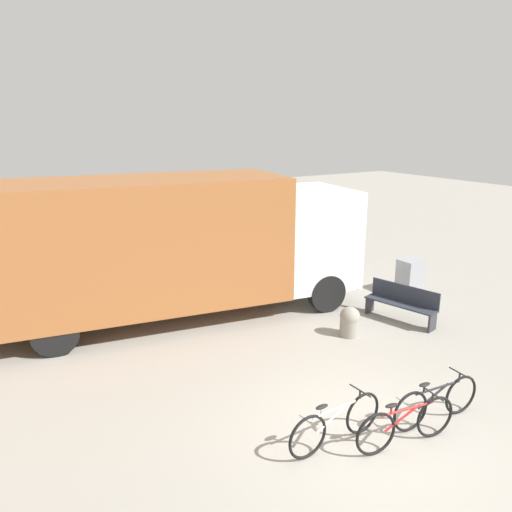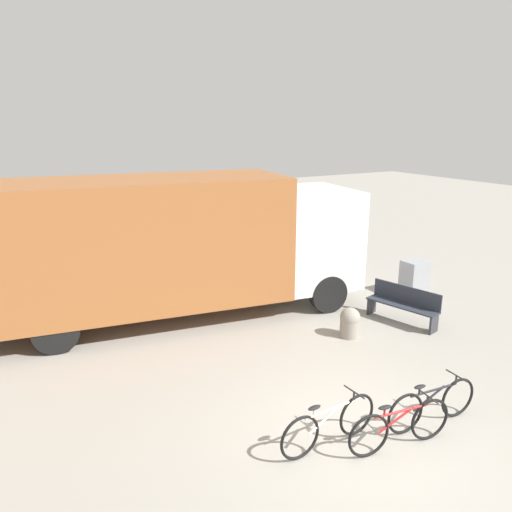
# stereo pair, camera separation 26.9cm
# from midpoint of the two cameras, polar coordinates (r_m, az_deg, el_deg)

# --- Properties ---
(ground_plane) EXTENTS (60.00, 60.00, 0.00)m
(ground_plane) POSITION_cam_midpoint_polar(r_m,az_deg,el_deg) (8.32, 12.49, -19.71)
(ground_plane) COLOR gray
(delivery_truck) EXTENTS (9.36, 3.83, 3.43)m
(delivery_truck) POSITION_cam_midpoint_polar(r_m,az_deg,el_deg) (12.09, -10.17, 1.53)
(delivery_truck) COLOR #99592D
(delivery_truck) RESTS_ON ground
(park_bench) EXTENTS (0.81, 1.81, 0.88)m
(park_bench) POSITION_cam_midpoint_polar(r_m,az_deg,el_deg) (12.54, 15.76, -5.06)
(park_bench) COLOR #282D38
(park_bench) RESTS_ON ground
(bicycle_near) EXTENTS (1.78, 0.44, 0.77)m
(bicycle_near) POSITION_cam_midpoint_polar(r_m,az_deg,el_deg) (7.88, 8.12, -18.41)
(bicycle_near) COLOR black
(bicycle_near) RESTS_ON ground
(bicycle_middle) EXTENTS (1.77, 0.44, 0.77)m
(bicycle_middle) POSITION_cam_midpoint_polar(r_m,az_deg,el_deg) (8.08, 15.81, -17.99)
(bicycle_middle) COLOR black
(bicycle_middle) RESTS_ON ground
(bicycle_far) EXTENTS (1.77, 0.44, 0.77)m
(bicycle_far) POSITION_cam_midpoint_polar(r_m,az_deg,el_deg) (8.75, 19.05, -15.47)
(bicycle_far) COLOR black
(bicycle_far) RESTS_ON ground
(bollard_near_bench) EXTENTS (0.45, 0.45, 0.68)m
(bollard_near_bench) POSITION_cam_midpoint_polar(r_m,az_deg,el_deg) (11.47, 9.99, -7.34)
(bollard_near_bench) COLOR gray
(bollard_near_bench) RESTS_ON ground
(utility_box) EXTENTS (0.65, 0.54, 0.95)m
(utility_box) POSITION_cam_midpoint_polar(r_m,az_deg,el_deg) (14.65, 16.74, -2.21)
(utility_box) COLOR gray
(utility_box) RESTS_ON ground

